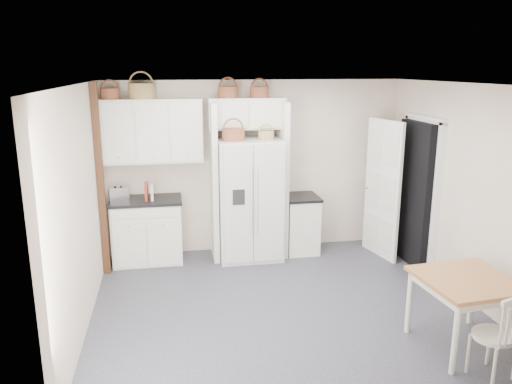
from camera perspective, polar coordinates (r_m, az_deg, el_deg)
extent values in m
plane|color=#2C2C34|center=(6.19, 3.15, -12.61)|extent=(4.50, 4.50, 0.00)
plane|color=white|center=(5.53, 3.52, 12.20)|extent=(4.50, 4.50, 0.00)
plane|color=#BDA994|center=(7.63, -0.15, 2.92)|extent=(4.50, 0.00, 4.50)
plane|color=#BDA994|center=(5.66, -19.45, -1.91)|extent=(0.00, 4.00, 4.00)
plane|color=#BDA994|center=(6.61, 22.67, 0.04)|extent=(0.00, 4.00, 4.00)
cube|color=silver|center=(7.34, -0.79, -0.83)|extent=(0.92, 0.74, 1.78)
cube|color=silver|center=(7.46, -12.30, -4.43)|extent=(0.98, 0.62, 0.90)
cube|color=silver|center=(7.71, 5.10, -3.76)|extent=(0.48, 0.58, 0.84)
cube|color=#915928|center=(5.59, 22.74, -12.60)|extent=(0.97, 0.97, 0.75)
cube|color=silver|center=(5.18, 25.57, -14.58)|extent=(0.50, 0.47, 0.83)
cube|color=black|center=(7.32, -12.49, -0.92)|extent=(1.02, 0.66, 0.04)
cube|color=black|center=(7.59, 5.18, -0.58)|extent=(0.52, 0.61, 0.04)
cube|color=silver|center=(7.33, -15.44, -0.16)|extent=(0.30, 0.23, 0.19)
cube|color=maroon|center=(7.21, -12.42, 0.05)|extent=(0.05, 0.17, 0.25)
cube|color=silver|center=(7.21, -11.80, -0.04)|extent=(0.03, 0.15, 0.22)
cylinder|color=maroon|center=(7.25, -16.34, 10.73)|extent=(0.26, 0.26, 0.15)
cylinder|color=brown|center=(7.22, -12.95, 11.18)|extent=(0.36, 0.36, 0.21)
cylinder|color=maroon|center=(7.27, -3.22, 11.33)|extent=(0.29, 0.29, 0.16)
cylinder|color=maroon|center=(7.34, 0.38, 11.34)|extent=(0.27, 0.27, 0.15)
cylinder|color=maroon|center=(7.02, -2.61, 6.58)|extent=(0.32, 0.32, 0.17)
cylinder|color=brown|center=(7.10, 1.15, 6.47)|extent=(0.22, 0.22, 0.12)
cube|color=silver|center=(7.26, -11.73, 6.85)|extent=(1.40, 0.34, 0.90)
cube|color=silver|center=(7.33, -1.09, 8.97)|extent=(1.12, 0.34, 0.45)
cube|color=silver|center=(7.29, -4.85, 1.13)|extent=(0.08, 0.60, 2.30)
cube|color=silver|center=(7.45, 2.98, 1.44)|extent=(0.08, 0.60, 2.30)
cube|color=#442513|center=(6.95, -17.35, 1.14)|extent=(0.09, 0.09, 2.60)
cube|color=black|center=(7.46, 17.81, -0.19)|extent=(0.18, 0.85, 2.05)
cube|color=white|center=(7.60, 14.24, 0.30)|extent=(0.21, 0.79, 2.05)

